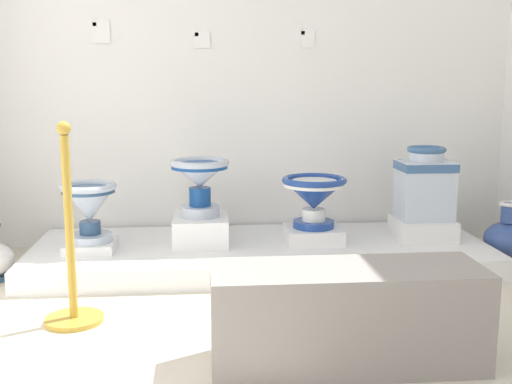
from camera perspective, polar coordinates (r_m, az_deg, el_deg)
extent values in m
cube|color=white|center=(4.23, -0.26, 15.57)|extent=(3.69, 0.06, 3.01)
cube|color=white|center=(3.82, 0.44, -5.67)|extent=(2.76, 0.99, 0.13)
cube|color=white|center=(3.78, -14.97, -4.80)|extent=(0.28, 0.30, 0.05)
cylinder|color=#ADBCD0|center=(3.76, -15.01, -4.08)|extent=(0.26, 0.26, 0.04)
cylinder|color=navy|center=(3.75, -15.05, -3.18)|extent=(0.12, 0.12, 0.08)
cone|color=#ADBCD0|center=(3.72, -15.15, -1.08)|extent=(0.31, 0.31, 0.20)
cylinder|color=navy|center=(3.70, -15.21, 0.17)|extent=(0.30, 0.30, 0.03)
torus|color=#ADBCD0|center=(3.70, -15.23, 0.48)|extent=(0.33, 0.33, 0.04)
cylinder|color=navy|center=(3.70, -15.22, 0.40)|extent=(0.22, 0.22, 0.01)
cube|color=white|center=(3.80, -5.13, -3.49)|extent=(0.33, 0.39, 0.17)
cylinder|color=silver|center=(3.77, -5.16, -1.76)|extent=(0.23, 0.23, 0.07)
cylinder|color=navy|center=(3.75, -5.18, -0.43)|extent=(0.13, 0.13, 0.11)
cone|color=silver|center=(3.73, -5.22, 1.56)|extent=(0.35, 0.35, 0.15)
cylinder|color=navy|center=(3.72, -5.23, 2.41)|extent=(0.34, 0.34, 0.03)
torus|color=silver|center=(3.72, -5.24, 2.71)|extent=(0.36, 0.36, 0.04)
cylinder|color=navy|center=(3.72, -5.24, 2.63)|extent=(0.24, 0.24, 0.01)
cube|color=white|center=(3.85, 5.30, -3.91)|extent=(0.34, 0.31, 0.09)
cylinder|color=navy|center=(3.83, 5.32, -2.95)|extent=(0.25, 0.25, 0.04)
cylinder|color=white|center=(3.82, 5.34, -2.09)|extent=(0.15, 0.15, 0.07)
cone|color=navy|center=(3.80, 5.37, -0.25)|extent=(0.39, 0.39, 0.18)
cylinder|color=white|center=(3.79, 5.38, 0.77)|extent=(0.38, 0.38, 0.03)
torus|color=navy|center=(3.78, 5.39, 1.07)|extent=(0.40, 0.40, 0.04)
cylinder|color=white|center=(3.78, 5.39, 1.00)|extent=(0.27, 0.27, 0.01)
cube|color=white|center=(4.05, 15.11, -3.26)|extent=(0.35, 0.33, 0.13)
cube|color=silver|center=(4.00, 15.27, 0.19)|extent=(0.32, 0.25, 0.37)
cube|color=#385E90|center=(3.98, 15.37, 2.30)|extent=(0.33, 0.26, 0.05)
cylinder|color=silver|center=(3.97, 15.42, 3.30)|extent=(0.21, 0.21, 0.07)
torus|color=#385E90|center=(3.96, 15.44, 3.80)|extent=(0.24, 0.24, 0.04)
cube|color=white|center=(4.22, -14.12, 14.16)|extent=(0.12, 0.01, 0.15)
cube|color=#386BAD|center=(4.23, -14.67, 14.73)|extent=(0.02, 0.01, 0.02)
cube|color=white|center=(4.17, -5.00, 13.82)|extent=(0.11, 0.01, 0.11)
cube|color=slate|center=(4.17, -5.50, 14.27)|extent=(0.02, 0.01, 0.02)
cube|color=white|center=(4.23, 4.77, 13.92)|extent=(0.10, 0.01, 0.12)
cube|color=#5B9E4C|center=(4.23, 4.35, 14.43)|extent=(0.02, 0.01, 0.02)
cylinder|color=white|center=(4.22, 22.00, -5.61)|extent=(0.12, 0.12, 0.03)
ellipsoid|color=#365095|center=(4.19, 22.11, -4.03)|extent=(0.28, 0.28, 0.21)
cylinder|color=#365095|center=(4.15, 22.26, -1.82)|extent=(0.09, 0.09, 0.12)
torus|color=white|center=(4.14, 22.32, -1.00)|extent=(0.13, 0.13, 0.02)
cylinder|color=#B48D30|center=(3.07, -16.41, -11.19)|extent=(0.27, 0.27, 0.02)
cylinder|color=#B48D30|center=(2.94, -16.84, -3.23)|extent=(0.04, 0.04, 0.85)
sphere|color=#B48D30|center=(2.88, -17.31, 5.64)|extent=(0.06, 0.06, 0.06)
cube|color=gray|center=(2.50, 8.36, -11.27)|extent=(1.07, 0.36, 0.40)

